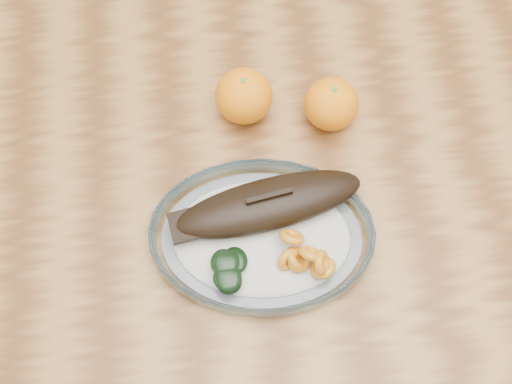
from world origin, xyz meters
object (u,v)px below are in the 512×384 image
Objects in this scene: orange_left at (244,96)px; orange_right at (331,104)px; dining_table at (326,217)px; plated_meal at (262,233)px.

orange_right is (0.12, -0.03, -0.00)m from orange_left.
orange_left reaches higher than dining_table.
orange_left is 0.12m from orange_right.
dining_table is 15.87× the size of orange_right.
plated_meal is 0.21m from orange_right.
plated_meal is 7.34× the size of orange_left.
orange_left is 1.05× the size of orange_right.
orange_left is (-0.00, 0.20, 0.02)m from plated_meal.
dining_table is at bearing -96.66° from orange_right.
dining_table is 0.22m from orange_left.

